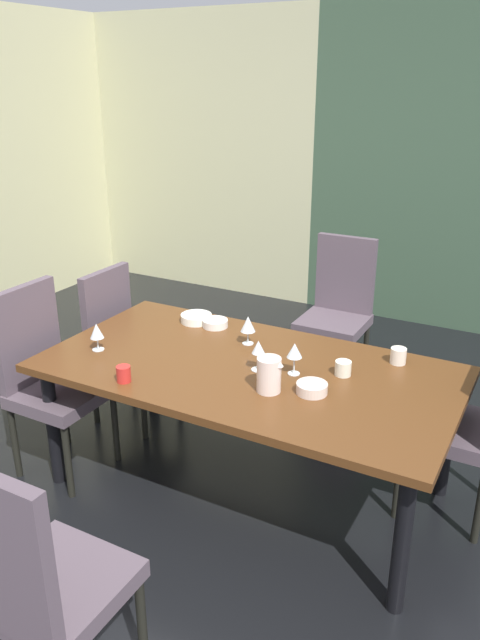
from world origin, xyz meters
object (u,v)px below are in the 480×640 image
(wine_glass_left, at_px, (97,332))
(serving_bowl_north, at_px, (312,388))
(chair_head_far, at_px, (338,306))
(wine_glass_near_window, at_px, (294,351))
(pitcher_near_shelf, at_px, (269,375))
(serving_bowl_center, at_px, (196,318))
(chair_right_far, at_px, (472,418))
(chair_head_near, at_px, (35,580))
(wine_glass_right, at_px, (248,324))
(dining_table, at_px, (247,378))
(chair_left_far, at_px, (124,337))
(chair_left_near, at_px, (47,373))
(cup_east, at_px, (124,374))
(wine_glass_south, at_px, (258,349))
(cup_west, at_px, (343,368))
(cup_front, at_px, (398,356))
(serving_bowl_rear, at_px, (215,323))

(wine_glass_left, xyz_separation_m, serving_bowl_north, (1.17, 0.09, -0.08))
(chair_head_far, xyz_separation_m, wine_glass_near_window, (0.28, -1.40, 0.27))
(pitcher_near_shelf, bearing_deg, serving_bowl_center, 142.72)
(chair_head_far, xyz_separation_m, chair_right_far, (1.08, -1.11, -0.02))
(chair_head_near, distance_m, wine_glass_right, 1.70)
(dining_table, distance_m, serving_bowl_north, 0.41)
(chair_left_far, height_order, wine_glass_near_window, chair_left_far)
(chair_left_near, bearing_deg, wine_glass_right, 121.72)
(chair_left_far, relative_size, cup_east, 12.27)
(wine_glass_south, xyz_separation_m, cup_west, (0.38, 0.15, -0.08))
(dining_table, bearing_deg, cup_west, 16.26)
(chair_head_far, height_order, cup_front, chair_head_far)
(wine_glass_near_window, relative_size, serving_bowl_center, 0.89)
(pitcher_near_shelf, bearing_deg, wine_glass_near_window, 82.33)
(wine_glass_left, xyz_separation_m, wine_glass_right, (0.66, 0.45, 0.01))
(dining_table, distance_m, chair_right_far, 1.09)
(wine_glass_right, bearing_deg, wine_glass_near_window, -30.64)
(dining_table, distance_m, serving_bowl_center, 0.67)
(chair_left_far, height_order, serving_bowl_center, chair_left_far)
(dining_table, distance_m, chair_head_far, 1.44)
(cup_front, height_order, cup_east, cup_front)
(dining_table, xyz_separation_m, cup_west, (0.45, 0.13, 0.10))
(wine_glass_near_window, xyz_separation_m, serving_bowl_north, (0.15, -0.14, -0.10))
(chair_left_near, distance_m, chair_head_far, 2.02)
(wine_glass_right, bearing_deg, chair_head_far, 85.78)
(serving_bowl_center, height_order, cup_east, cup_east)
(chair_left_far, relative_size, serving_bowl_center, 5.28)
(chair_left_near, xyz_separation_m, wine_glass_near_window, (1.29, 0.35, 0.27))
(serving_bowl_north, bearing_deg, cup_front, 62.49)
(wine_glass_right, bearing_deg, serving_bowl_rear, 155.58)
(chair_left_near, relative_size, wine_glass_near_window, 6.49)
(chair_left_near, relative_size, chair_right_far, 1.08)
(serving_bowl_rear, relative_size, cup_west, 1.86)
(dining_table, relative_size, serving_bowl_center, 11.32)
(wine_glass_south, bearing_deg, cup_east, -140.66)
(dining_table, xyz_separation_m, wine_glass_left, (-0.78, -0.20, 0.17))
(chair_left_near, distance_m, chair_right_far, 2.18)
(chair_head_near, xyz_separation_m, cup_front, (0.66, 1.82, 0.19))
(cup_front, xyz_separation_m, pitcher_near_shelf, (-0.44, -0.58, 0.04))
(cup_west, bearing_deg, dining_table, -163.74)
(dining_table, distance_m, chair_head_near, 1.44)
(chair_head_near, distance_m, wine_glass_near_window, 1.51)
(chair_head_near, distance_m, chair_left_near, 1.52)
(chair_head_far, distance_m, serving_bowl_rear, 1.13)
(chair_head_near, bearing_deg, serving_bowl_north, 73.23)
(chair_left_far, bearing_deg, chair_head_far, 137.94)
(wine_glass_near_window, bearing_deg, chair_head_near, -99.62)
(wine_glass_right, height_order, cup_front, wine_glass_right)
(wine_glass_left, relative_size, serving_bowl_rear, 1.01)
(chair_right_far, distance_m, pitcher_near_shelf, 1.01)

